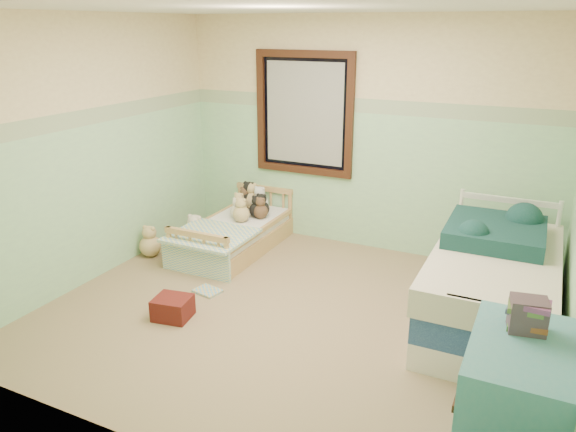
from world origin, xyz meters
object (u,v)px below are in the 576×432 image
at_px(plush_floor_tan, 150,246).
at_px(twin_bed_frame, 489,314).
at_px(floor_book, 208,291).
at_px(toddler_bed_frame, 235,241).
at_px(plush_floor_cream, 195,236).
at_px(red_pillow, 173,308).
at_px(dresser, 513,411).

bearing_deg(plush_floor_tan, twin_bed_frame, 0.88).
bearing_deg(twin_bed_frame, floor_book, -168.27).
height_order(toddler_bed_frame, plush_floor_cream, plush_floor_cream).
height_order(toddler_bed_frame, plush_floor_tan, plush_floor_tan).
bearing_deg(plush_floor_tan, floor_book, -23.73).
relative_size(plush_floor_tan, floor_book, 0.97).
relative_size(twin_bed_frame, red_pillow, 6.06).
bearing_deg(plush_floor_tan, toddler_bed_frame, 38.14).
xyz_separation_m(plush_floor_tan, dresser, (3.77, -1.58, 0.30)).
height_order(toddler_bed_frame, dresser, dresser).
distance_m(toddler_bed_frame, red_pillow, 1.58).
height_order(plush_floor_cream, twin_bed_frame, plush_floor_cream).
height_order(plush_floor_tan, red_pillow, plush_floor_tan).
distance_m(plush_floor_cream, dresser, 4.02).
distance_m(toddler_bed_frame, plush_floor_cream, 0.46).
bearing_deg(floor_book, dresser, -11.06).
bearing_deg(plush_floor_cream, red_pillow, -62.17).
xyz_separation_m(toddler_bed_frame, plush_floor_tan, (-0.72, -0.57, 0.02)).
xyz_separation_m(plush_floor_tan, floor_book, (1.04, -0.46, -0.11)).
bearing_deg(dresser, red_pillow, 167.71).
distance_m(dresser, red_pillow, 2.81).
xyz_separation_m(plush_floor_cream, twin_bed_frame, (3.19, -0.38, -0.02)).
bearing_deg(plush_floor_cream, twin_bed_frame, -6.70).
distance_m(dresser, floor_book, 2.98).
xyz_separation_m(toddler_bed_frame, plush_floor_cream, (-0.43, -0.14, 0.03)).
height_order(twin_bed_frame, floor_book, twin_bed_frame).
height_order(toddler_bed_frame, red_pillow, toddler_bed_frame).
height_order(dresser, floor_book, dresser).
distance_m(twin_bed_frame, dresser, 1.68).
bearing_deg(red_pillow, floor_book, 90.00).
xyz_separation_m(plush_floor_cream, red_pillow, (0.74, -1.41, -0.04)).
distance_m(plush_floor_tan, dresser, 4.09).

